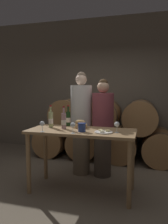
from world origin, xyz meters
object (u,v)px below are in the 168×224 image
Objects in this scene: bread_basket at (80,125)px; wine_glass_far_left at (42,124)px; wine_bottle_red at (68,119)px; blue_crock at (82,127)px; cheese_plate at (104,132)px; wine_bottle_rose at (64,121)px; wine_bottle_white at (51,120)px; wine_glass_center at (117,125)px; tasting_table at (81,139)px; person_right at (103,128)px; person_left at (81,123)px; wine_glass_left at (73,125)px.

wine_glass_far_left is (-0.42, -0.45, 0.06)m from bread_basket.
wine_bottle_red is 2.77× the size of blue_crock.
wine_bottle_rose is at bearing 169.85° from cheese_plate.
wine_bottle_red is 2.24× the size of wine_glass_far_left.
bread_basket is (0.45, 0.10, -0.08)m from wine_bottle_white.
cheese_plate is at bearing -10.15° from wine_bottle_rose.
cheese_plate is at bearing 3.97° from blue_crock.
bread_basket is at bearing 34.35° from wine_bottle_rose.
wine_glass_center is (1.01, 0.23, 0.00)m from wine_glass_far_left.
wine_bottle_red is 0.59m from wine_glass_far_left.
tasting_table is 4.61× the size of wine_bottle_red.
person_right reaches higher than cheese_plate.
person_left is 5.35× the size of wine_bottle_rose.
cheese_plate is (0.56, -0.78, 0.02)m from person_left.
wine_bottle_rose is 0.81m from wine_glass_center.
wine_bottle_rose is at bearing 56.07° from wine_glass_far_left.
wine_glass_far_left is (-0.83, -0.19, 0.10)m from cheese_plate.
person_right is at bearing 101.97° from cheese_plate.
blue_crock is at bearing -17.96° from wine_bottle_white.
wine_bottle_rose is 2.26× the size of wine_glass_far_left.
wine_glass_center is (0.73, -0.73, 0.12)m from person_left.
tasting_table is 0.62m from wine_glass_far_left.
wine_glass_far_left is at bearing -162.21° from blue_crock.
tasting_table is 4.58× the size of wine_bottle_rose.
wine_bottle_red is 1.64× the size of bread_basket.
wine_bottle_red reaches higher than tasting_table.
wine_bottle_white reaches higher than blue_crock.
wine_bottle_red is at bearing 150.48° from cheese_plate.
wine_bottle_red reaches higher than wine_glass_center.
wine_glass_center is at bearing -5.96° from tasting_table.
blue_crock is at bearing -70.56° from tasting_table.
wine_glass_left is (-0.08, -0.15, 0.04)m from blue_crock.
wine_glass_center is (0.52, -0.05, 0.25)m from tasting_table.
person_left reaches higher than person_right.
person_left is at bearing -179.99° from person_right.
wine_bottle_rose is at bearing 130.30° from wine_glass_left.
tasting_table is 0.48m from wine_bottle_red.
wine_bottle_red is (-0.30, 0.27, 0.26)m from tasting_table.
wine_bottle_rose is (0.02, -0.26, 0.00)m from wine_bottle_red.
tasting_table is 0.86× the size of person_left.
person_left is 8.83× the size of bread_basket.
wine_glass_left is (0.48, -0.33, -0.01)m from wine_bottle_white.
tasting_table is 10.34× the size of wine_glass_center.
wine_glass_left is (-0.04, -0.27, 0.25)m from tasting_table.
wine_bottle_red is 1.34× the size of cheese_plate.
wine_bottle_red is at bearing 45.06° from wine_bottle_white.
wine_glass_far_left reaches higher than cheese_plate.
wine_bottle_rose is (-0.07, -0.66, 0.13)m from person_left.
wine_bottle_red is at bearing 154.91° from bread_basket.
person_left reaches higher than wine_glass_center.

